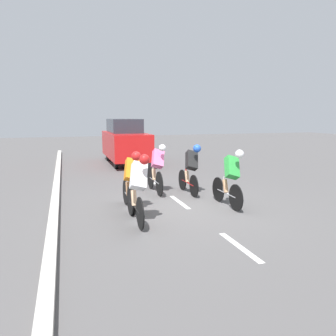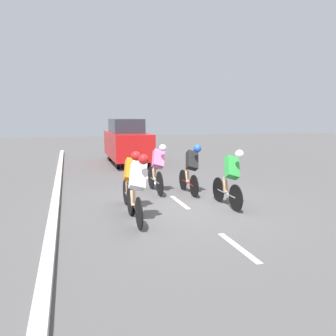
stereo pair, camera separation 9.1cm
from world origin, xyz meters
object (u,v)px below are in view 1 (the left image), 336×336
object	(u,v)px
cyclist_white	(138,187)
cyclist_green	(230,177)
support_car	(125,141)
cyclist_black	(191,167)
cyclist_pink	(157,168)
cyclist_orange	(131,179)

from	to	relation	value
cyclist_white	cyclist_green	world-z (taller)	cyclist_white
cyclist_white	support_car	xyz separation A→B (m)	(-1.34, -8.94, 0.28)
cyclist_black	cyclist_green	size ratio (longest dim) A/B	0.98
cyclist_green	support_car	distance (m)	8.49
cyclist_pink	support_car	distance (m)	6.36
cyclist_pink	cyclist_green	bearing A→B (deg)	123.59
cyclist_pink	cyclist_white	size ratio (longest dim) A/B	1.02
cyclist_white	cyclist_black	bearing A→B (deg)	-134.14
cyclist_orange	cyclist_black	bearing A→B (deg)	-150.21
cyclist_black	cyclist_green	distance (m)	1.66
cyclist_orange	support_car	world-z (taller)	support_car
cyclist_black	cyclist_pink	bearing A→B (deg)	-26.54
cyclist_black	cyclist_orange	distance (m)	2.33
cyclist_orange	cyclist_white	size ratio (longest dim) A/B	0.95
cyclist_pink	support_car	size ratio (longest dim) A/B	0.39
cyclist_white	cyclist_pink	bearing A→B (deg)	-113.97
support_car	cyclist_orange	bearing A→B (deg)	80.78
cyclist_black	cyclist_orange	xyz separation A→B (m)	(2.02, 1.16, -0.01)
cyclist_black	cyclist_orange	world-z (taller)	cyclist_black
cyclist_white	support_car	bearing A→B (deg)	-98.55
cyclist_green	cyclist_orange	bearing A→B (deg)	-10.13
cyclist_black	cyclist_white	bearing A→B (deg)	45.86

